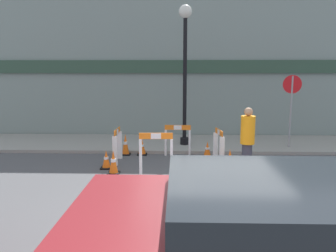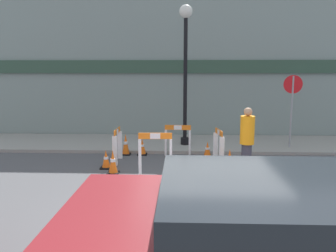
{
  "view_description": "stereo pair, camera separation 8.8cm",
  "coord_description": "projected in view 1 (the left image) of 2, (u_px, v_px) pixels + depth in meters",
  "views": [
    {
      "loc": [
        -0.52,
        -5.65,
        2.58
      ],
      "look_at": [
        -0.8,
        3.96,
        1.0
      ],
      "focal_mm": 35.0,
      "sensor_mm": 36.0,
      "label": 1
    },
    {
      "loc": [
        -0.44,
        -5.65,
        2.58
      ],
      "look_at": [
        -0.8,
        3.96,
        1.0
      ],
      "focal_mm": 35.0,
      "sensor_mm": 36.0,
      "label": 2
    }
  ],
  "objects": [
    {
      "name": "traffic_cone_2",
      "position": [
        207.0,
        150.0,
        9.98
      ],
      "size": [
        0.3,
        0.3,
        0.5
      ],
      "color": "black",
      "rests_on": "ground_plane"
    },
    {
      "name": "stop_sign",
      "position": [
        291.0,
        99.0,
        10.76
      ],
      "size": [
        0.6,
        0.09,
        2.39
      ],
      "rotation": [
        0.0,
        0.0,
        3.03
      ],
      "color": "gray",
      "rests_on": "sidewalk_slab"
    },
    {
      "name": "barricade_0",
      "position": [
        219.0,
        146.0,
        9.3
      ],
      "size": [
        0.24,
        0.74,
        0.99
      ],
      "rotation": [
        0.0,
        0.0,
        8.0
      ],
      "color": "white",
      "rests_on": "ground_plane"
    },
    {
      "name": "traffic_cone_1",
      "position": [
        106.0,
        160.0,
        8.85
      ],
      "size": [
        0.3,
        0.3,
        0.5
      ],
      "color": "black",
      "rests_on": "ground_plane"
    },
    {
      "name": "traffic_cone_4",
      "position": [
        125.0,
        145.0,
        10.31
      ],
      "size": [
        0.3,
        0.3,
        0.67
      ],
      "color": "black",
      "rests_on": "ground_plane"
    },
    {
      "name": "barricade_3",
      "position": [
        156.0,
        155.0,
        7.9
      ],
      "size": [
        0.81,
        0.16,
        1.15
      ],
      "rotation": [
        0.0,
        0.0,
        12.6
      ],
      "color": "white",
      "rests_on": "ground_plane"
    },
    {
      "name": "traffic_cone_3",
      "position": [
        113.0,
        163.0,
        8.36
      ],
      "size": [
        0.3,
        0.3,
        0.62
      ],
      "color": "black",
      "rests_on": "ground_plane"
    },
    {
      "name": "traffic_cone_0",
      "position": [
        142.0,
        147.0,
        10.32
      ],
      "size": [
        0.3,
        0.3,
        0.52
      ],
      "color": "black",
      "rests_on": "ground_plane"
    },
    {
      "name": "traffic_cone_5",
      "position": [
        230.0,
        160.0,
        8.77
      ],
      "size": [
        0.3,
        0.3,
        0.56
      ],
      "color": "black",
      "rests_on": "ground_plane"
    },
    {
      "name": "streetlamp_post",
      "position": [
        185.0,
        56.0,
        10.9
      ],
      "size": [
        0.44,
        0.44,
        4.66
      ],
      "color": "black",
      "rests_on": "sidewalk_slab"
    },
    {
      "name": "storefront_facade",
      "position": [
        191.0,
        68.0,
        12.82
      ],
      "size": [
        18.0,
        0.22,
        5.5
      ],
      "color": "gray",
      "rests_on": "ground_plane"
    },
    {
      "name": "sidewalk_slab",
      "position": [
        192.0,
        143.0,
        11.8
      ],
      "size": [
        18.0,
        2.81,
        0.1
      ],
      "color": "gray",
      "rests_on": "ground_plane"
    },
    {
      "name": "barricade_1",
      "position": [
        178.0,
        139.0,
        10.2
      ],
      "size": [
        0.81,
        0.18,
        0.97
      ],
      "rotation": [
        0.0,
        0.0,
        9.37
      ],
      "color": "white",
      "rests_on": "ground_plane"
    },
    {
      "name": "ground_plane",
      "position": [
        205.0,
        215.0,
        5.98
      ],
      "size": [
        60.0,
        60.0,
        0.0
      ],
      "primitive_type": "plane",
      "color": "#4C4C4F"
    },
    {
      "name": "person_worker",
      "position": [
        247.0,
        140.0,
        8.09
      ],
      "size": [
        0.48,
        0.48,
        1.73
      ],
      "rotation": [
        0.0,
        0.0,
        2.63
      ],
      "color": "#33333D",
      "rests_on": "ground_plane"
    },
    {
      "name": "barricade_2",
      "position": [
        117.0,
        144.0,
        9.46
      ],
      "size": [
        0.14,
        0.79,
        0.98
      ],
      "rotation": [
        0.0,
        0.0,
        10.99
      ],
      "color": "white",
      "rests_on": "ground_plane"
    }
  ]
}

